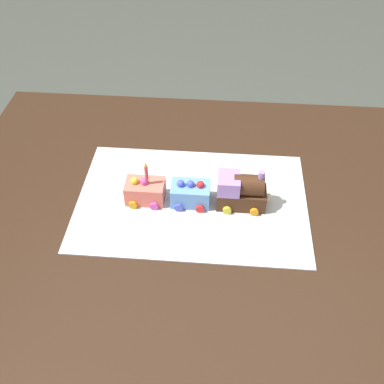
{
  "coord_description": "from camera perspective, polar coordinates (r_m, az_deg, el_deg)",
  "views": [
    {
      "loc": [
        -0.02,
        0.8,
        1.57
      ],
      "look_at": [
        0.04,
        -0.01,
        0.77
      ],
      "focal_mm": 41.25,
      "sensor_mm": 36.0,
      "label": 1
    }
  ],
  "objects": [
    {
      "name": "ground_plane",
      "position": [
        1.76,
        1.43,
        -18.63
      ],
      "size": [
        8.0,
        8.0,
        0.0
      ],
      "primitive_type": "plane",
      "color": "#474C44"
    },
    {
      "name": "cake_car_hopper_sky_blue",
      "position": [
        1.14,
        -0.19,
        -0.16
      ],
      "size": [
        0.1,
        0.08,
        0.07
      ],
      "color": "#669EEA",
      "rests_on": "cake_board"
    },
    {
      "name": "cake_car_caboose_coral",
      "position": [
        1.15,
        -6.09,
        0.14
      ],
      "size": [
        0.1,
        0.08,
        0.07
      ],
      "color": "#F27260",
      "rests_on": "cake_board"
    },
    {
      "name": "birthday_candle",
      "position": [
        1.1,
        -5.95,
        2.71
      ],
      "size": [
        0.01,
        0.01,
        0.05
      ],
      "color": "#F24C59",
      "rests_on": "cake_car_caboose_coral"
    },
    {
      "name": "cake_board",
      "position": [
        1.16,
        -0.0,
        -1.13
      ],
      "size": [
        0.6,
        0.4,
        0.0
      ],
      "primitive_type": "cube",
      "color": "silver",
      "rests_on": "dining_table"
    },
    {
      "name": "cake_locomotive",
      "position": [
        1.12,
        6.38,
        0.11
      ],
      "size": [
        0.14,
        0.08,
        0.12
      ],
      "color": "#472816",
      "rests_on": "cake_board"
    },
    {
      "name": "dining_table",
      "position": [
        1.23,
        1.94,
        -5.22
      ],
      "size": [
        1.4,
        1.0,
        0.74
      ],
      "color": "#382316",
      "rests_on": "ground"
    }
  ]
}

